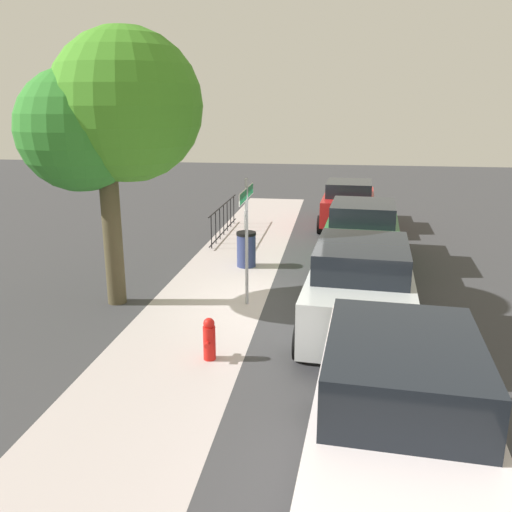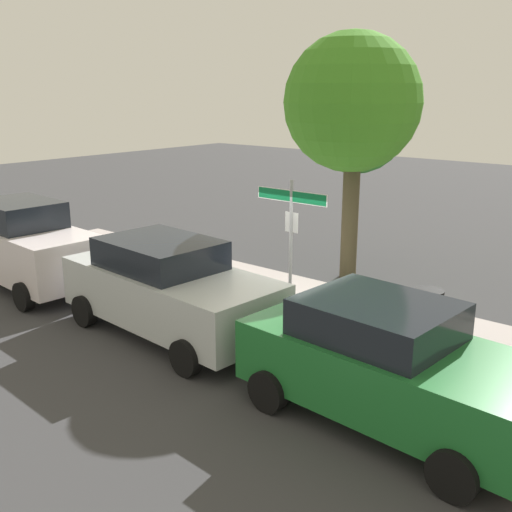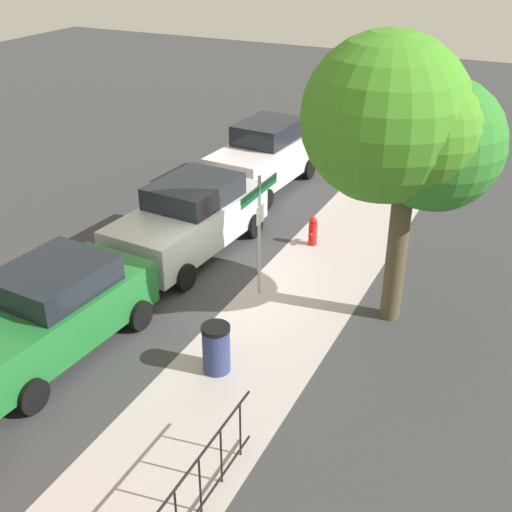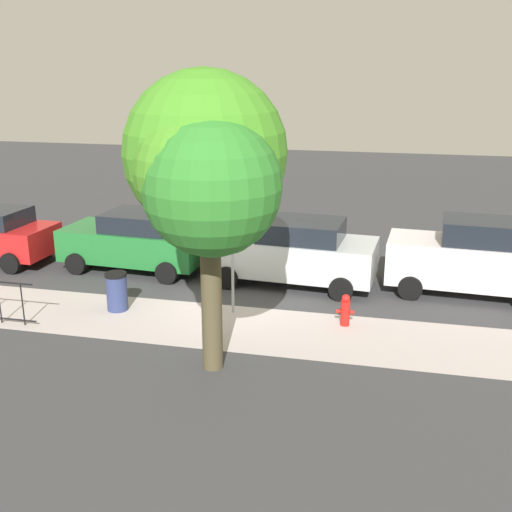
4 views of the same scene
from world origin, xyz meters
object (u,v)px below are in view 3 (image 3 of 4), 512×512
object	(u,v)px
car_white	(264,156)
trash_bin	(216,348)
car_green	(51,311)
shade_tree	(407,130)
fire_hydrant	(313,231)
car_silver	(190,218)
street_sign	(259,212)

from	to	relation	value
car_white	trash_bin	bearing A→B (deg)	23.37
trash_bin	car_green	bearing A→B (deg)	-75.54
shade_tree	fire_hydrant	bearing A→B (deg)	-133.24
car_silver	trash_bin	bearing A→B (deg)	40.42
fire_hydrant	trash_bin	distance (m)	5.70
car_white	fire_hydrant	xyz separation A→B (m)	(3.09, 2.86, -0.64)
car_silver	trash_bin	xyz separation A→B (m)	(3.99, 2.95, -0.44)
shade_tree	car_green	distance (m)	7.57
fire_hydrant	shade_tree	bearing A→B (deg)	46.76
shade_tree	car_white	distance (m)	8.49
car_white	trash_bin	distance (m)	9.35
street_sign	car_white	world-z (taller)	street_sign
street_sign	car_silver	bearing A→B (deg)	-114.13
car_green	trash_bin	xyz separation A→B (m)	(-0.82, 3.17, -0.41)
car_green	fire_hydrant	distance (m)	7.14
street_sign	fire_hydrant	size ratio (longest dim) A/B	3.64
fire_hydrant	car_green	bearing A→B (deg)	-23.80
street_sign	car_green	distance (m)	4.71
street_sign	shade_tree	xyz separation A→B (m)	(-0.27, 2.89, 2.11)
car_silver	fire_hydrant	size ratio (longest dim) A/B	6.12
car_green	fire_hydrant	xyz separation A→B (m)	(-6.51, 2.87, -0.52)
car_green	fire_hydrant	size ratio (longest dim) A/B	5.64
fire_hydrant	car_silver	bearing A→B (deg)	-57.17
fire_hydrant	trash_bin	world-z (taller)	trash_bin
car_white	trash_bin	size ratio (longest dim) A/B	4.51
shade_tree	trash_bin	bearing A→B (deg)	-37.18
shade_tree	car_silver	bearing A→B (deg)	-98.79
car_white	fire_hydrant	distance (m)	4.25
car_green	shade_tree	bearing A→B (deg)	129.38
shade_tree	car_silver	distance (m)	6.28
car_green	car_white	bearing A→B (deg)	-176.26
car_green	car_silver	bearing A→B (deg)	-178.82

